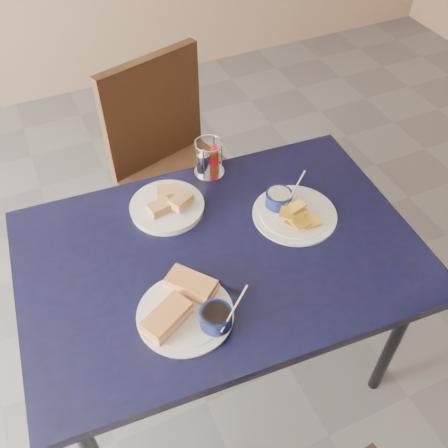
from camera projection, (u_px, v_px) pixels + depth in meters
name	position (u px, v px, depth m)	size (l,w,h in m)	color
ground	(207.00, 402.00, 1.99)	(6.00, 6.00, 0.00)	#595A5F
dining_table	(221.00, 264.00, 1.60)	(1.28, 0.90, 0.75)	black
chair_far	(177.00, 156.00, 2.17)	(0.57, 0.57, 0.99)	black
sandwich_plate	(188.00, 308.00, 1.38)	(0.30, 0.28, 0.12)	white
plantain_plate	(290.00, 209.00, 1.65)	(0.28, 0.28, 0.12)	white
bread_basket	(168.00, 206.00, 1.66)	(0.24, 0.24, 0.07)	white
condiment_caddy	(208.00, 160.00, 1.77)	(0.11, 0.11, 0.14)	silver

